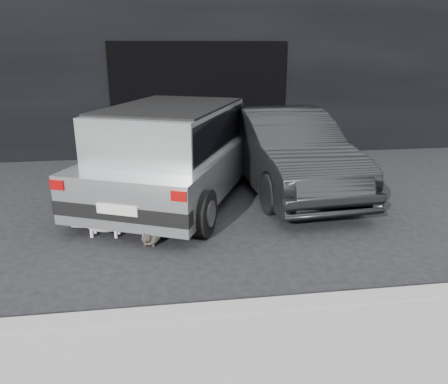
{
  "coord_description": "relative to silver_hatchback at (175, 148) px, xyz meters",
  "views": [
    {
      "loc": [
        0.13,
        -6.15,
        2.47
      ],
      "look_at": [
        0.92,
        -0.59,
        0.6
      ],
      "focal_mm": 35.0,
      "sensor_mm": 36.0,
      "label": 1
    }
  ],
  "objects": [
    {
      "name": "garage_opening",
      "position": [
        0.67,
        2.93,
        0.43
      ],
      "size": [
        4.0,
        0.1,
        2.6
      ],
      "primitive_type": "cube",
      "color": "black",
      "rests_on": "ground"
    },
    {
      "name": "second_car",
      "position": [
        1.98,
        0.28,
        -0.16
      ],
      "size": [
        1.82,
        4.4,
        1.42
      ],
      "primitive_type": "imported",
      "rotation": [
        0.0,
        0.0,
        0.07
      ],
      "color": "black",
      "rests_on": "ground"
    },
    {
      "name": "building_facade",
      "position": [
        0.67,
        4.94,
        1.63
      ],
      "size": [
        34.0,
        4.0,
        5.0
      ],
      "primitive_type": "cube",
      "color": "black",
      "rests_on": "ground"
    },
    {
      "name": "cat_white",
      "position": [
        -1.0,
        -1.5,
        -0.68
      ],
      "size": [
        0.84,
        0.39,
        0.4
      ],
      "rotation": [
        0.0,
        0.0,
        -1.77
      ],
      "color": "silver",
      "rests_on": "ground"
    },
    {
      "name": "cat_siamese",
      "position": [
        -0.4,
        -1.85,
        -0.76
      ],
      "size": [
        0.35,
        0.67,
        0.24
      ],
      "rotation": [
        0.0,
        0.0,
        2.86
      ],
      "color": "beige",
      "rests_on": "ground"
    },
    {
      "name": "silver_hatchback",
      "position": [
        0.0,
        0.0,
        0.0
      ],
      "size": [
        3.49,
        4.73,
        1.59
      ],
      "rotation": [
        0.0,
        0.0,
        -0.41
      ],
      "color": "#B5B8BA",
      "rests_on": "ground"
    },
    {
      "name": "ground",
      "position": [
        -0.33,
        -1.06,
        -0.87
      ],
      "size": [
        80.0,
        80.0,
        0.0
      ],
      "primitive_type": "plane",
      "color": "black",
      "rests_on": "ground"
    },
    {
      "name": "curb",
      "position": [
        0.67,
        -3.66,
        -0.81
      ],
      "size": [
        18.0,
        0.25,
        0.12
      ],
      "primitive_type": "cube",
      "color": "gray",
      "rests_on": "ground"
    }
  ]
}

